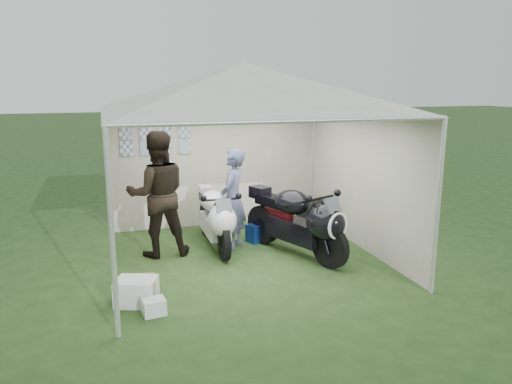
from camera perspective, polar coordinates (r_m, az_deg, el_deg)
ground at (r=7.97m, az=-1.27°, el=-7.51°), size 80.00×80.00×0.00m
canopy_tent at (r=7.52m, az=-1.43°, el=11.34°), size 5.66×5.66×3.00m
motorcycle_white at (r=8.27m, az=-4.62°, el=-2.82°), size 0.45×1.99×0.98m
motorcycle_black at (r=7.87m, az=5.04°, el=-3.18°), size 1.11×2.09×1.09m
paddock_stand at (r=8.71m, az=0.36°, el=-4.64°), size 0.49×0.40×0.32m
person_dark_jacket at (r=7.99m, az=-11.20°, el=-0.25°), size 0.97×0.76×1.99m
person_blue_jacket at (r=8.23m, az=-2.63°, el=-0.81°), size 0.66×0.73×1.67m
equipment_box at (r=9.58m, az=6.52°, el=-2.55°), size 0.58×0.51×0.50m
crate_0 at (r=6.53m, az=-13.50°, el=-11.00°), size 0.59×0.53×0.33m
crate_1 at (r=6.56m, az=-13.06°, el=-10.91°), size 0.39×0.39×0.32m
crate_2 at (r=6.24m, az=-11.59°, el=-12.72°), size 0.29×0.26×0.20m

